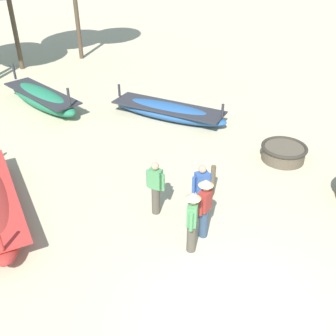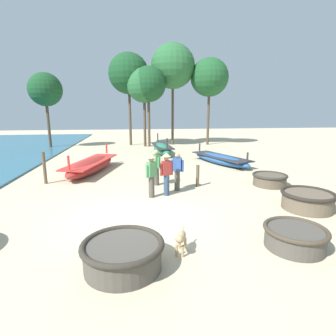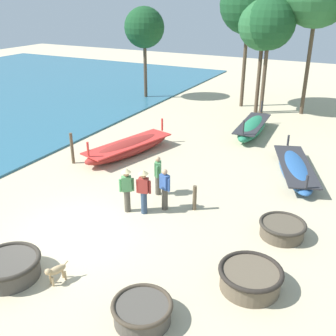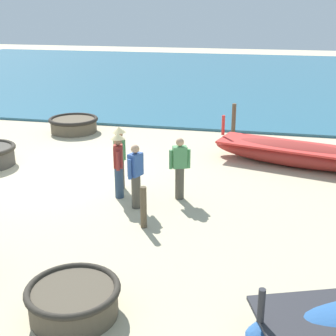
# 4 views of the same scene
# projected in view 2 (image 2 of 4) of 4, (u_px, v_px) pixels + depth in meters

# --- Properties ---
(ground_plane) EXTENTS (80.00, 80.00, 0.00)m
(ground_plane) POSITION_uv_depth(u_px,v_px,m) (135.00, 218.00, 8.05)
(ground_plane) COLOR #C6B793
(coracle_weathered) EXTENTS (1.70, 1.70, 0.61)m
(coracle_weathered) POSITION_uv_depth(u_px,v_px,m) (307.00, 200.00, 8.68)
(coracle_weathered) COLOR brown
(coracle_weathered) RESTS_ON ground
(coracle_nearest) EXTENTS (1.49, 1.49, 0.52)m
(coracle_nearest) POSITION_uv_depth(u_px,v_px,m) (270.00, 179.00, 11.48)
(coracle_nearest) COLOR brown
(coracle_nearest) RESTS_ON ground
(coracle_front_left) EXTENTS (1.47, 1.47, 0.52)m
(coracle_front_left) POSITION_uv_depth(u_px,v_px,m) (295.00, 236.00, 6.23)
(coracle_front_left) COLOR #4C473F
(coracle_front_left) RESTS_ON ground
(coracle_front_right) EXTENTS (1.73, 1.73, 0.60)m
(coracle_front_right) POSITION_uv_depth(u_px,v_px,m) (123.00, 254.00, 5.41)
(coracle_front_right) COLOR #4C473F
(coracle_front_right) RESTS_ON ground
(long_boat_red_hull) EXTENTS (2.83, 5.05, 1.02)m
(long_boat_red_hull) POSITION_uv_depth(u_px,v_px,m) (220.00, 159.00, 16.22)
(long_boat_red_hull) COLOR #285693
(long_boat_red_hull) RESTS_ON ground
(long_boat_ochre_hull) EXTENTS (2.51, 5.29, 1.29)m
(long_boat_ochre_hull) POSITION_uv_depth(u_px,v_px,m) (91.00, 165.00, 13.96)
(long_boat_ochre_hull) COLOR maroon
(long_boat_ochre_hull) RESTS_ON ground
(long_boat_white_hull) EXTENTS (1.38, 4.71, 1.40)m
(long_boat_white_hull) POSITION_uv_depth(u_px,v_px,m) (162.00, 149.00, 20.04)
(long_boat_white_hull) COLOR #237551
(long_boat_white_hull) RESTS_ON ground
(fisherman_hauling) EXTENTS (0.33, 0.50, 1.57)m
(fisherman_hauling) POSITION_uv_depth(u_px,v_px,m) (156.00, 167.00, 11.42)
(fisherman_hauling) COLOR #4C473D
(fisherman_hauling) RESTS_ON ground
(fisherman_by_coracle) EXTENTS (0.50, 0.33, 1.57)m
(fisherman_by_coracle) POSITION_uv_depth(u_px,v_px,m) (177.00, 171.00, 10.65)
(fisherman_by_coracle) COLOR #4C473D
(fisherman_by_coracle) RESTS_ON ground
(fisherman_with_hat) EXTENTS (0.44, 0.38, 1.67)m
(fisherman_with_hat) POSITION_uv_depth(u_px,v_px,m) (151.00, 173.00, 9.75)
(fisherman_with_hat) COLOR #4C473D
(fisherman_with_hat) RESTS_ON ground
(fisherman_crouching) EXTENTS (0.51, 0.36, 1.67)m
(fisherman_crouching) POSITION_uv_depth(u_px,v_px,m) (167.00, 171.00, 9.99)
(fisherman_crouching) COLOR #2D425B
(fisherman_crouching) RESTS_ON ground
(dog) EXTENTS (0.37, 0.66, 0.55)m
(dog) POSITION_uv_depth(u_px,v_px,m) (181.00, 238.00, 5.95)
(dog) COLOR tan
(dog) RESTS_ON ground
(mooring_post_shoreline) EXTENTS (0.14, 0.14, 1.45)m
(mooring_post_shoreline) POSITION_uv_depth(u_px,v_px,m) (44.00, 168.00, 11.67)
(mooring_post_shoreline) COLOR brown
(mooring_post_shoreline) RESTS_ON ground
(mooring_post_inland) EXTENTS (0.14, 0.14, 0.95)m
(mooring_post_inland) POSITION_uv_depth(u_px,v_px,m) (198.00, 176.00, 11.28)
(mooring_post_inland) COLOR brown
(mooring_post_inland) RESTS_ON ground
(tree_center) EXTENTS (3.11, 3.11, 7.08)m
(tree_center) POSITION_uv_depth(u_px,v_px,m) (148.00, 85.00, 23.11)
(tree_center) COLOR #4C3D2D
(tree_center) RESTS_ON ground
(tree_tall_back) EXTENTS (3.68, 3.68, 8.40)m
(tree_tall_back) POSITION_uv_depth(u_px,v_px,m) (129.00, 74.00, 23.83)
(tree_tall_back) COLOR #4C3D2D
(tree_tall_back) RESTS_ON ground
(tree_left_mid) EXTENTS (4.09, 4.09, 9.31)m
(tree_left_mid) POSITION_uv_depth(u_px,v_px,m) (173.00, 66.00, 24.19)
(tree_left_mid) COLOR #4C3D2D
(tree_left_mid) RESTS_ON ground
(tree_rightmost) EXTENTS (2.81, 2.81, 6.41)m
(tree_rightmost) POSITION_uv_depth(u_px,v_px,m) (45.00, 90.00, 22.24)
(tree_rightmost) COLOR #4C3D2D
(tree_rightmost) RESTS_ON ground
(tree_right_mid) EXTENTS (3.06, 3.06, 6.98)m
(tree_right_mid) POSITION_uv_depth(u_px,v_px,m) (144.00, 86.00, 23.21)
(tree_right_mid) COLOR #4C3D2D
(tree_right_mid) RESTS_ON ground
(tree_leftmost) EXTENTS (3.53, 3.53, 8.04)m
(tree_leftmost) POSITION_uv_depth(u_px,v_px,m) (210.00, 78.00, 24.34)
(tree_leftmost) COLOR #4C3D2D
(tree_leftmost) RESTS_ON ground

